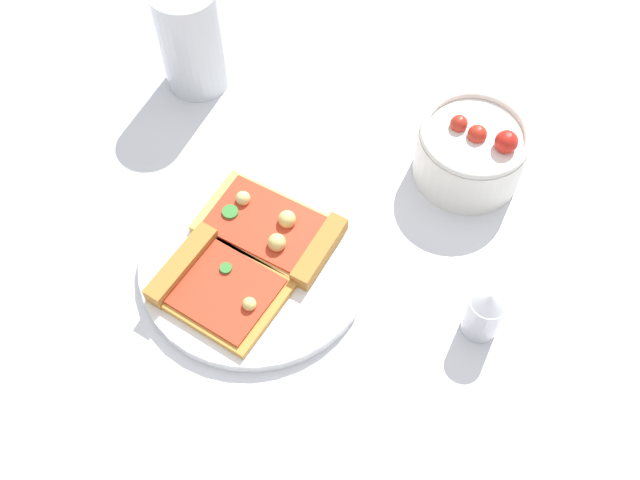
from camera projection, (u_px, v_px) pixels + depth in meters
name	position (u px, v px, depth m)	size (l,w,h in m)	color
ground_plane	(269.00, 236.00, 0.79)	(2.40, 2.40, 0.00)	silver
plate	(252.00, 260.00, 0.77)	(0.24, 0.24, 0.01)	white
pizza_slice_near	(212.00, 284.00, 0.74)	(0.12, 0.14, 0.02)	gold
pizza_slice_far	(278.00, 232.00, 0.77)	(0.11, 0.15, 0.03)	#E5B256
salad_bowl	(471.00, 151.00, 0.81)	(0.12, 0.12, 0.08)	white
soda_glass	(191.00, 38.00, 0.85)	(0.08, 0.08, 0.13)	silver
pepper_shaker	(485.00, 312.00, 0.71)	(0.04, 0.04, 0.07)	silver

